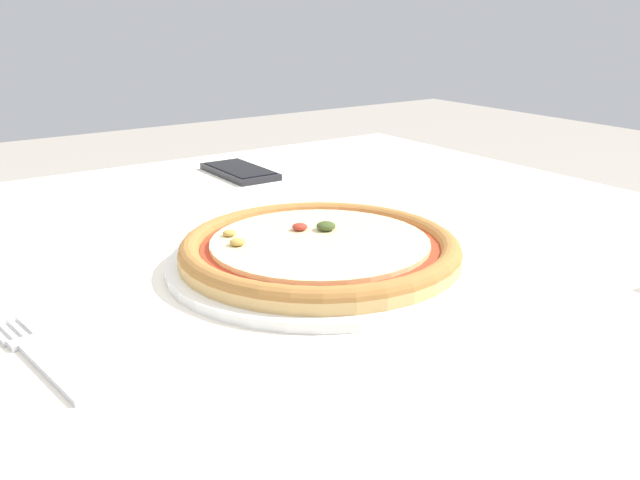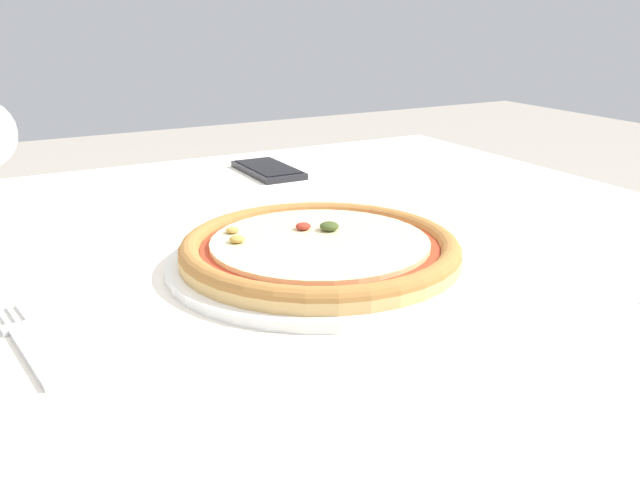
{
  "view_description": "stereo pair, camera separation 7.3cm",
  "coord_description": "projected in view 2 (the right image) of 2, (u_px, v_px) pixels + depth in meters",
  "views": [
    {
      "loc": [
        -0.37,
        -0.61,
        0.99
      ],
      "look_at": [
        0.02,
        -0.04,
        0.76
      ],
      "focal_mm": 40.0,
      "sensor_mm": 36.0,
      "label": 1
    },
    {
      "loc": [
        -0.31,
        -0.65,
        0.99
      ],
      "look_at": [
        0.02,
        -0.04,
        0.76
      ],
      "focal_mm": 40.0,
      "sensor_mm": 36.0,
      "label": 2
    }
  ],
  "objects": [
    {
      "name": "dining_table",
      "position": [
        286.0,
        333.0,
        0.79
      ],
      "size": [
        1.15,
        1.08,
        0.73
      ],
      "color": "brown",
      "rests_on": "ground_plane"
    },
    {
      "name": "pizza_plate",
      "position": [
        320.0,
        252.0,
        0.73
      ],
      "size": [
        0.32,
        0.32,
        0.04
      ],
      "color": "white",
      "rests_on": "dining_table"
    },
    {
      "name": "fork",
      "position": [
        24.0,
        341.0,
        0.58
      ],
      "size": [
        0.04,
        0.17,
        0.0
      ],
      "color": "silver",
      "rests_on": "dining_table"
    },
    {
      "name": "cell_phone",
      "position": [
        268.0,
        170.0,
        1.14
      ],
      "size": [
        0.07,
        0.14,
        0.01
      ],
      "color": "#232328",
      "rests_on": "dining_table"
    }
  ]
}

